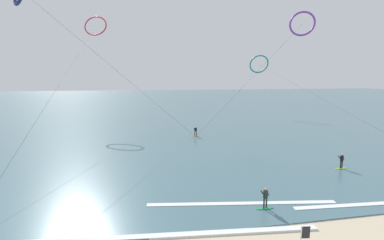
{
  "coord_description": "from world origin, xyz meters",
  "views": [
    {
      "loc": [
        -5.55,
        -8.9,
        10.01
      ],
      "look_at": [
        0.0,
        21.39,
        5.05
      ],
      "focal_mm": 24.69,
      "sensor_mm": 36.0,
      "label": 1
    }
  ],
  "objects_px": {
    "kite_violet": "(302,24)",
    "surfer_emerald": "(265,199)",
    "surfer_lime": "(341,162)",
    "kite_teal": "(259,64)",
    "kite_crimson": "(95,26)",
    "surfer_amber": "(196,132)"
  },
  "relations": [
    {
      "from": "kite_violet",
      "to": "kite_teal",
      "type": "relative_size",
      "value": 0.41
    },
    {
      "from": "surfer_emerald",
      "to": "kite_violet",
      "type": "xyz_separation_m",
      "value": [
        19.99,
        28.35,
        18.91
      ]
    },
    {
      "from": "kite_violet",
      "to": "surfer_amber",
      "type": "bearing_deg",
      "value": -138.25
    },
    {
      "from": "kite_teal",
      "to": "kite_crimson",
      "type": "xyz_separation_m",
      "value": [
        -42.1,
        -2.66,
        8.16
      ]
    },
    {
      "from": "kite_teal",
      "to": "surfer_lime",
      "type": "bearing_deg",
      "value": -62.57
    },
    {
      "from": "surfer_emerald",
      "to": "kite_crimson",
      "type": "height_order",
      "value": "kite_crimson"
    },
    {
      "from": "surfer_amber",
      "to": "surfer_lime",
      "type": "relative_size",
      "value": 1.0
    },
    {
      "from": "surfer_emerald",
      "to": "kite_teal",
      "type": "height_order",
      "value": "kite_teal"
    },
    {
      "from": "surfer_emerald",
      "to": "kite_violet",
      "type": "height_order",
      "value": "kite_violet"
    },
    {
      "from": "surfer_emerald",
      "to": "surfer_amber",
      "type": "relative_size",
      "value": 1.0
    },
    {
      "from": "surfer_emerald",
      "to": "surfer_lime",
      "type": "distance_m",
      "value": 14.1
    },
    {
      "from": "kite_violet",
      "to": "kite_crimson",
      "type": "relative_size",
      "value": 0.42
    },
    {
      "from": "kite_violet",
      "to": "kite_teal",
      "type": "xyz_separation_m",
      "value": [
        2.65,
        23.71,
        -6.04
      ]
    },
    {
      "from": "surfer_emerald",
      "to": "surfer_lime",
      "type": "bearing_deg",
      "value": -174.81
    },
    {
      "from": "surfer_emerald",
      "to": "surfer_amber",
      "type": "xyz_separation_m",
      "value": [
        -0.37,
        25.63,
        0.0
      ]
    },
    {
      "from": "surfer_lime",
      "to": "kite_teal",
      "type": "height_order",
      "value": "kite_teal"
    },
    {
      "from": "surfer_lime",
      "to": "surfer_emerald",
      "type": "bearing_deg",
      "value": 9.93
    },
    {
      "from": "surfer_amber",
      "to": "surfer_lime",
      "type": "xyz_separation_m",
      "value": [
        12.67,
        -18.74,
        0.0
      ]
    },
    {
      "from": "surfer_emerald",
      "to": "kite_teal",
      "type": "distance_m",
      "value": 58.21
    },
    {
      "from": "kite_violet",
      "to": "surfer_emerald",
      "type": "bearing_deg",
      "value": -91.05
    },
    {
      "from": "surfer_lime",
      "to": "kite_crimson",
      "type": "relative_size",
      "value": 0.03
    },
    {
      "from": "kite_crimson",
      "to": "surfer_emerald",
      "type": "bearing_deg",
      "value": -57.72
    }
  ]
}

